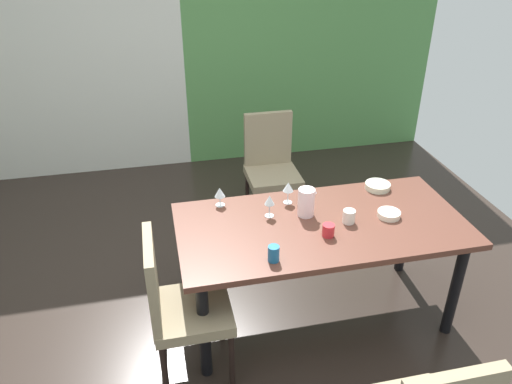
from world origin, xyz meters
name	(u,v)px	position (x,y,z in m)	size (l,w,h in m)	color
ground_plane	(232,326)	(0.00, 0.00, -0.01)	(5.46, 5.37, 0.02)	#2E2520
back_panel_interior	(35,36)	(-1.37, 2.64, 1.43)	(2.73, 0.10, 2.86)	silver
garden_window_panel	(313,24)	(1.36, 2.64, 1.43)	(2.73, 0.10, 2.86)	#538F4C
dining_table	(321,234)	(0.59, -0.02, 0.67)	(1.81, 0.88, 0.76)	brown
chair_head_far	(271,164)	(0.59, 1.28, 0.54)	(0.44, 0.45, 0.97)	gray
chair_left_near	(177,303)	(-0.35, -0.31, 0.54)	(0.45, 0.44, 0.96)	gray
wine_glass_east	(288,187)	(0.45, 0.26, 0.87)	(0.07, 0.07, 0.15)	silver
wine_glass_right	(269,201)	(0.29, 0.13, 0.87)	(0.06, 0.06, 0.15)	silver
wine_glass_rear	(219,193)	(0.00, 0.33, 0.85)	(0.07, 0.07, 0.13)	silver
serving_bowl_left	(378,186)	(1.11, 0.31, 0.78)	(0.17, 0.17, 0.04)	beige
serving_bowl_south	(389,214)	(1.03, -0.05, 0.78)	(0.15, 0.15, 0.04)	#F5E6CE
cup_near_window	(274,254)	(0.20, -0.33, 0.81)	(0.06, 0.06, 0.10)	#1A5B8F
cup_front	(328,230)	(0.58, -0.17, 0.80)	(0.07, 0.07, 0.08)	red
cup_near_shelf	(349,216)	(0.75, -0.05, 0.80)	(0.08, 0.08, 0.09)	white
pitcher_west	(306,202)	(0.52, 0.09, 0.85)	(0.12, 0.11, 0.19)	white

